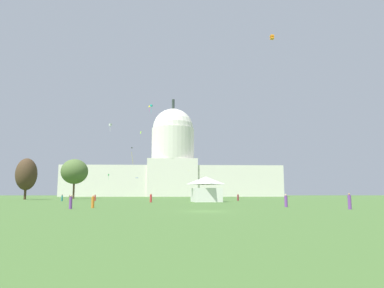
{
  "coord_description": "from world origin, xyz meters",
  "views": [
    {
      "loc": [
        -2.87,
        -35.03,
        1.66
      ],
      "look_at": [
        3.33,
        101.47,
        20.67
      ],
      "focal_mm": 33.65,
      "sensor_mm": 36.0,
      "label": 1
    }
  ],
  "objects_px": {
    "person_maroon_back_right": "(238,198)",
    "person_purple_edge_west": "(71,202)",
    "tree_west_far": "(26,174)",
    "kite_black_low": "(133,150)",
    "kite_gold_low": "(189,170)",
    "person_red_deep_crowd": "(151,198)",
    "kite_turquoise_high": "(151,106)",
    "kite_blue_low": "(137,179)",
    "person_red_front_left": "(95,198)",
    "kite_green_low": "(109,176)",
    "person_orange_near_tent": "(93,202)",
    "person_olive_mid_center": "(70,199)",
    "kite_orange_high": "(272,37)",
    "person_teal_lawn_far_left": "(62,198)",
    "person_purple_edge_east": "(286,201)",
    "tree_west_mid": "(74,172)",
    "capitol_building": "(173,168)",
    "kite_white_mid": "(110,125)",
    "event_tent": "(206,189)",
    "kite_lime_mid": "(141,133)",
    "kite_yellow_high": "(149,107)",
    "kite_pink_high": "(176,115)"
  },
  "relations": [
    {
      "from": "person_red_front_left",
      "to": "person_purple_edge_east",
      "type": "height_order",
      "value": "person_purple_edge_east"
    },
    {
      "from": "person_olive_mid_center",
      "to": "kite_turquoise_high",
      "type": "bearing_deg",
      "value": 41.75
    },
    {
      "from": "person_maroon_back_right",
      "to": "person_purple_edge_west",
      "type": "xyz_separation_m",
      "value": [
        -27.04,
        -47.14,
        -0.06
      ]
    },
    {
      "from": "capitol_building",
      "to": "person_purple_edge_east",
      "type": "xyz_separation_m",
      "value": [
        16.08,
        -186.18,
        -17.66
      ]
    },
    {
      "from": "person_orange_near_tent",
      "to": "person_red_front_left",
      "type": "bearing_deg",
      "value": 145.45
    },
    {
      "from": "person_orange_near_tent",
      "to": "kite_orange_high",
      "type": "bearing_deg",
      "value": 98.28
    },
    {
      "from": "capitol_building",
      "to": "person_orange_near_tent",
      "type": "distance_m",
      "value": 189.33
    },
    {
      "from": "kite_turquoise_high",
      "to": "person_purple_edge_west",
      "type": "bearing_deg",
      "value": -71.64
    },
    {
      "from": "person_maroon_back_right",
      "to": "kite_blue_low",
      "type": "xyz_separation_m",
      "value": [
        -36.91,
        113.46,
        9.24
      ]
    },
    {
      "from": "tree_west_far",
      "to": "kite_black_low",
      "type": "xyz_separation_m",
      "value": [
        32.85,
        -9.39,
        6.28
      ]
    },
    {
      "from": "person_red_deep_crowd",
      "to": "kite_gold_low",
      "type": "height_order",
      "value": "kite_gold_low"
    },
    {
      "from": "tree_west_far",
      "to": "kite_blue_low",
      "type": "xyz_separation_m",
      "value": [
        23.11,
        92.01,
        2.53
      ]
    },
    {
      "from": "kite_gold_low",
      "to": "kite_green_low",
      "type": "xyz_separation_m",
      "value": [
        -39.31,
        -19.33,
        -3.88
      ]
    },
    {
      "from": "person_teal_lawn_far_left",
      "to": "person_olive_mid_center",
      "type": "bearing_deg",
      "value": 37.38
    },
    {
      "from": "person_teal_lawn_far_left",
      "to": "kite_gold_low",
      "type": "bearing_deg",
      "value": 175.14
    },
    {
      "from": "kite_turquoise_high",
      "to": "kite_blue_low",
      "type": "xyz_separation_m",
      "value": [
        -11.76,
        62.17,
        -26.31
      ]
    },
    {
      "from": "tree_west_far",
      "to": "person_red_front_left",
      "type": "xyz_separation_m",
      "value": [
        25.58,
        -22.58,
        -6.78
      ]
    },
    {
      "from": "person_purple_edge_west",
      "to": "kite_blue_low",
      "type": "relative_size",
      "value": 0.92
    },
    {
      "from": "tree_west_mid",
      "to": "kite_blue_low",
      "type": "height_order",
      "value": "tree_west_mid"
    },
    {
      "from": "person_purple_edge_east",
      "to": "kite_gold_low",
      "type": "bearing_deg",
      "value": -132.03
    },
    {
      "from": "capitol_building",
      "to": "kite_white_mid",
      "type": "bearing_deg",
      "value": -98.43
    },
    {
      "from": "person_purple_edge_west",
      "to": "kite_lime_mid",
      "type": "xyz_separation_m",
      "value": [
        -6.12,
        139.07,
        31.76
      ]
    },
    {
      "from": "kite_green_low",
      "to": "person_olive_mid_center",
      "type": "bearing_deg",
      "value": -39.06
    },
    {
      "from": "kite_pink_high",
      "to": "kite_gold_low",
      "type": "bearing_deg",
      "value": 8.22
    },
    {
      "from": "kite_black_low",
      "to": "person_purple_edge_east",
      "type": "bearing_deg",
      "value": -166.13
    },
    {
      "from": "person_olive_mid_center",
      "to": "kite_orange_high",
      "type": "xyz_separation_m",
      "value": [
        49.07,
        21.27,
        45.63
      ]
    },
    {
      "from": "person_red_deep_crowd",
      "to": "person_red_front_left",
      "type": "bearing_deg",
      "value": 110.8
    },
    {
      "from": "person_maroon_back_right",
      "to": "kite_green_low",
      "type": "distance_m",
      "value": 99.2
    },
    {
      "from": "person_orange_near_tent",
      "to": "kite_gold_low",
      "type": "relative_size",
      "value": 1.8
    },
    {
      "from": "tree_west_far",
      "to": "person_teal_lawn_far_left",
      "type": "distance_m",
      "value": 31.57
    },
    {
      "from": "event_tent",
      "to": "kite_turquoise_high",
      "type": "xyz_separation_m",
      "value": [
        -16.3,
        63.26,
        33.73
      ]
    },
    {
      "from": "kite_gold_low",
      "to": "person_red_deep_crowd",
      "type": "bearing_deg",
      "value": 38.89
    },
    {
      "from": "kite_gold_low",
      "to": "kite_orange_high",
      "type": "height_order",
      "value": "kite_orange_high"
    },
    {
      "from": "person_purple_edge_west",
      "to": "kite_black_low",
      "type": "height_order",
      "value": "kite_black_low"
    },
    {
      "from": "person_orange_near_tent",
      "to": "kite_green_low",
      "type": "xyz_separation_m",
      "value": [
        -22.42,
        131.13,
        9.71
      ]
    },
    {
      "from": "tree_west_far",
      "to": "kite_blue_low",
      "type": "bearing_deg",
      "value": 75.9
    },
    {
      "from": "person_orange_near_tent",
      "to": "kite_gold_low",
      "type": "xyz_separation_m",
      "value": [
        16.89,
        150.46,
        13.59
      ]
    },
    {
      "from": "kite_black_low",
      "to": "kite_lime_mid",
      "type": "relative_size",
      "value": 3.35
    },
    {
      "from": "event_tent",
      "to": "person_teal_lawn_far_left",
      "type": "xyz_separation_m",
      "value": [
        -32.68,
        8.74,
        -1.88
      ]
    },
    {
      "from": "kite_blue_low",
      "to": "person_teal_lawn_far_left",
      "type": "bearing_deg",
      "value": 71.98
    },
    {
      "from": "kite_black_low",
      "to": "kite_yellow_high",
      "type": "height_order",
      "value": "kite_yellow_high"
    },
    {
      "from": "kite_lime_mid",
      "to": "person_purple_edge_west",
      "type": "bearing_deg",
      "value": 13.66
    },
    {
      "from": "event_tent",
      "to": "tree_west_far",
      "type": "height_order",
      "value": "tree_west_far"
    },
    {
      "from": "person_teal_lawn_far_left",
      "to": "person_olive_mid_center",
      "type": "height_order",
      "value": "person_teal_lawn_far_left"
    },
    {
      "from": "person_orange_near_tent",
      "to": "kite_black_low",
      "type": "height_order",
      "value": "kite_black_low"
    },
    {
      "from": "kite_blue_low",
      "to": "person_olive_mid_center",
      "type": "bearing_deg",
      "value": 74.22
    },
    {
      "from": "event_tent",
      "to": "person_olive_mid_center",
      "type": "bearing_deg",
      "value": 176.85
    },
    {
      "from": "kite_white_mid",
      "to": "kite_yellow_high",
      "type": "xyz_separation_m",
      "value": [
        8.4,
        44.96,
        16.71
      ]
    },
    {
      "from": "kite_turquoise_high",
      "to": "event_tent",
      "type": "bearing_deg",
      "value": -56.09
    },
    {
      "from": "person_red_front_left",
      "to": "kite_orange_high",
      "type": "bearing_deg",
      "value": 145.07
    }
  ]
}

